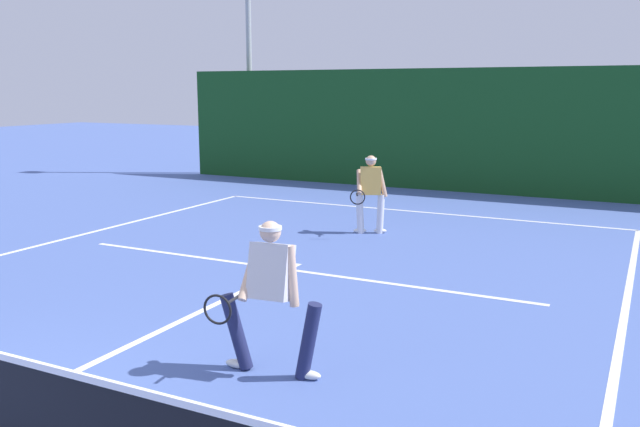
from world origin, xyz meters
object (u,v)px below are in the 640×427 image
Objects in this scene: player_far at (370,191)px; tennis_ball at (263,292)px; player_near at (270,292)px; light_pole at (248,15)px.

tennis_ball is at bearing 67.37° from player_far.
player_near is 2.81m from tennis_ball.
tennis_ball is at bearing -63.33° from player_near.
light_pole is at bearing 123.22° from tennis_ball.
tennis_ball is (-1.48, 2.25, -0.83)m from player_near.
player_near is 17.14m from light_pole.
light_pole reaches higher than player_near.
player_far is 23.64× the size of tennis_ball.
light_pole is at bearing -63.40° from player_near.
player_far is at bearing -82.40° from player_near.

